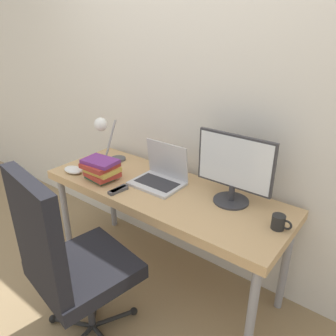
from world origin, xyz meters
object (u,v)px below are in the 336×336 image
at_px(book_stack, 101,169).
at_px(mug, 279,222).
at_px(desk_lamp, 105,132).
at_px(office_chair, 66,259).
at_px(game_controller, 73,170).
at_px(laptop, 160,176).
at_px(monitor, 234,167).

xyz_separation_m(book_stack, mug, (1.20, 0.17, -0.04)).
relative_size(desk_lamp, book_stack, 1.53).
relative_size(office_chair, mug, 10.22).
relative_size(mug, game_controller, 0.69).
height_order(mug, game_controller, mug).
relative_size(laptop, office_chair, 0.30).
xyz_separation_m(desk_lamp, book_stack, (0.16, -0.20, -0.18)).
xyz_separation_m(laptop, mug, (0.84, -0.03, -0.01)).
height_order(laptop, monitor, monitor).
distance_m(desk_lamp, book_stack, 0.32).
bearing_deg(mug, office_chair, -138.24).
bearing_deg(monitor, game_controller, -163.44).
height_order(laptop, book_stack, laptop).
height_order(laptop, office_chair, office_chair).
bearing_deg(laptop, book_stack, -150.56).
bearing_deg(laptop, office_chair, -90.59).
xyz_separation_m(monitor, desk_lamp, (-1.03, -0.08, 0.03)).
distance_m(laptop, monitor, 0.54).
bearing_deg(monitor, office_chair, -120.65).
height_order(desk_lamp, book_stack, desk_lamp).
bearing_deg(desk_lamp, book_stack, -51.02).
distance_m(monitor, game_controller, 1.19).
relative_size(laptop, game_controller, 2.12).
xyz_separation_m(laptop, desk_lamp, (-0.53, -0.01, 0.21)).
distance_m(book_stack, game_controller, 0.26).
distance_m(laptop, office_chair, 0.81).
bearing_deg(laptop, monitor, 8.30).
bearing_deg(game_controller, book_stack, 12.08).
bearing_deg(book_stack, monitor, 17.82).
bearing_deg(monitor, laptop, -171.70).
height_order(monitor, office_chair, monitor).
bearing_deg(office_chair, mug, 41.76).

